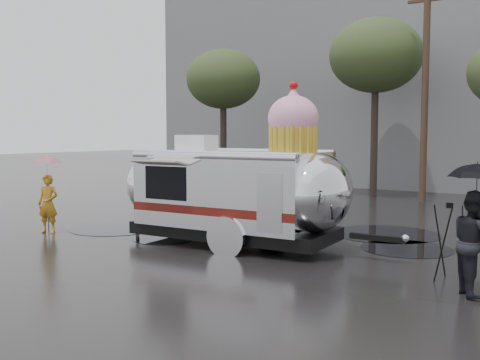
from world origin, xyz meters
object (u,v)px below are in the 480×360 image
Objects in this scene: person_left at (48,204)px; tripod at (449,234)px; airstream_trailer at (237,188)px; person_right at (475,243)px.

person_left is 1.09× the size of tripod.
tripod is (5.43, -0.70, -0.55)m from airstream_trailer.
tripod is at bearing 7.84° from person_right.
airstream_trailer is 5.50m from tripod.
airstream_trailer is 4.64× the size of person_left.
person_right is 0.98m from tripod.
tripod is at bearing -9.95° from airstream_trailer.
airstream_trailer reaches higher than person_left.
airstream_trailer is at bearing 151.95° from tripod.
person_left is 10.99m from tripod.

